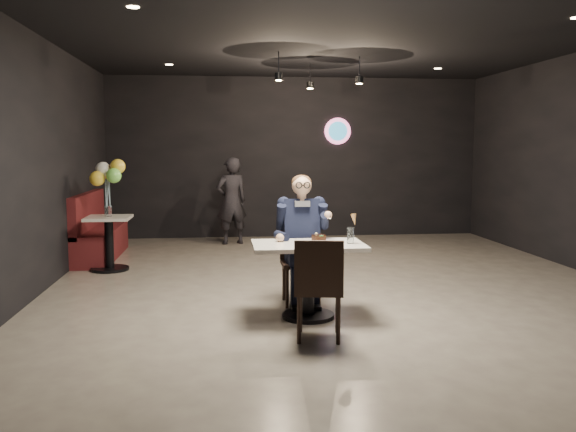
{
  "coord_description": "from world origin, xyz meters",
  "views": [
    {
      "loc": [
        -1.4,
        -6.99,
        1.69
      ],
      "look_at": [
        -0.69,
        -0.5,
        0.96
      ],
      "focal_mm": 38.0,
      "sensor_mm": 36.0,
      "label": 1
    }
  ],
  "objects": [
    {
      "name": "pendant_lights",
      "position": [
        0.0,
        2.0,
        2.88
      ],
      "size": [
        1.4,
        1.2,
        0.36
      ],
      "primitive_type": "cube",
      "color": "black",
      "rests_on": "floor"
    },
    {
      "name": "main_table",
      "position": [
        -0.55,
        -1.1,
        0.38
      ],
      "size": [
        1.1,
        0.7,
        0.75
      ],
      "primitive_type": "cube",
      "color": "white",
      "rests_on": "floor"
    },
    {
      "name": "side_table",
      "position": [
        -2.95,
        1.53,
        0.37
      ],
      "size": [
        0.59,
        0.59,
        0.74
      ],
      "primitive_type": "cube",
      "color": "white",
      "rests_on": "floor"
    },
    {
      "name": "balloon_bunch",
      "position": [
        -2.95,
        1.53,
        1.21
      ],
      "size": [
        0.37,
        0.37,
        0.62
      ],
      "primitive_type": "cube",
      "color": "yellow",
      "rests_on": "balloon_vase"
    },
    {
      "name": "chair_far",
      "position": [
        -0.55,
        -0.55,
        0.46
      ],
      "size": [
        0.42,
        0.46,
        0.92
      ],
      "primitive_type": "cube",
      "color": "black",
      "rests_on": "floor"
    },
    {
      "name": "chair_near",
      "position": [
        -0.55,
        -1.77,
        0.46
      ],
      "size": [
        0.49,
        0.52,
        0.92
      ],
      "primitive_type": "cube",
      "rotation": [
        0.0,
        0.0,
        -0.16
      ],
      "color": "black",
      "rests_on": "floor"
    },
    {
      "name": "booth_bench",
      "position": [
        -3.25,
        2.53,
        0.5
      ],
      "size": [
        0.5,
        2.01,
        1.0
      ],
      "primitive_type": "cube",
      "color": "#470F19",
      "rests_on": "floor"
    },
    {
      "name": "mint_leaf",
      "position": [
        -0.45,
        -1.22,
        0.84
      ],
      "size": [
        0.07,
        0.04,
        0.01
      ],
      "primitive_type": "ellipsoid",
      "color": "#2E8D36",
      "rests_on": "cake_slice"
    },
    {
      "name": "sundae_glass",
      "position": [
        -0.14,
        -1.15,
        0.83
      ],
      "size": [
        0.07,
        0.07,
        0.16
      ],
      "primitive_type": "cylinder",
      "color": "silver",
      "rests_on": "main_table"
    },
    {
      "name": "seated_man",
      "position": [
        -0.55,
        -0.55,
        0.72
      ],
      "size": [
        0.6,
        0.8,
        1.44
      ],
      "primitive_type": "cube",
      "color": "black",
      "rests_on": "floor"
    },
    {
      "name": "floor",
      "position": [
        0.0,
        0.0,
        0.0
      ],
      "size": [
        9.0,
        9.0,
        0.0
      ],
      "primitive_type": "plane",
      "color": "gray",
      "rests_on": "ground"
    },
    {
      "name": "wafer_cone",
      "position": [
        -0.11,
        -1.17,
        0.99
      ],
      "size": [
        0.07,
        0.07,
        0.12
      ],
      "primitive_type": "cone",
      "rotation": [
        0.0,
        0.0,
        0.26
      ],
      "color": "tan",
      "rests_on": "sundae_glass"
    },
    {
      "name": "passerby",
      "position": [
        -1.23,
        3.68,
        0.76
      ],
      "size": [
        0.64,
        0.52,
        1.52
      ],
      "primitive_type": "imported",
      "rotation": [
        0.0,
        0.0,
        3.46
      ],
      "color": "black",
      "rests_on": "floor"
    },
    {
      "name": "wall_sign",
      "position": [
        0.8,
        4.47,
        2.0
      ],
      "size": [
        0.5,
        0.06,
        0.5
      ],
      "primitive_type": null,
      "color": "pink",
      "rests_on": "floor"
    },
    {
      "name": "dessert_plate",
      "position": [
        -0.5,
        -1.16,
        0.76
      ],
      "size": [
        0.2,
        0.2,
        0.01
      ],
      "primitive_type": "cylinder",
      "color": "white",
      "rests_on": "main_table"
    },
    {
      "name": "cake_slice",
      "position": [
        -0.46,
        -1.19,
        0.8
      ],
      "size": [
        0.14,
        0.12,
        0.08
      ],
      "primitive_type": "cube",
      "rotation": [
        0.0,
        0.0,
        0.35
      ],
      "color": "black",
      "rests_on": "dessert_plate"
    },
    {
      "name": "balloon_vase",
      "position": [
        -2.95,
        1.53,
        0.82
      ],
      "size": [
        0.1,
        0.1,
        0.15
      ],
      "primitive_type": "cylinder",
      "color": "silver",
      "rests_on": "side_table"
    }
  ]
}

